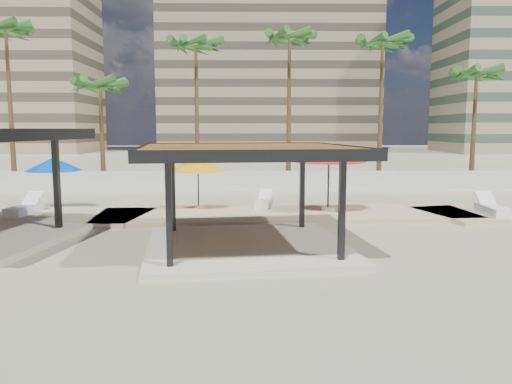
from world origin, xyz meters
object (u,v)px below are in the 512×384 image
at_px(pavilion_central, 247,188).
at_px(lounger_b, 264,203).
at_px(umbrella_c, 329,153).
at_px(lounger_d, 493,209).
at_px(lounger_a, 24,209).

xyz_separation_m(pavilion_central, lounger_b, (0.77, 7.49, -1.59)).
xyz_separation_m(umbrella_c, lounger_b, (-2.78, 1.21, -2.34)).
relative_size(pavilion_central, umbrella_c, 1.87).
xyz_separation_m(lounger_b, lounger_d, (9.58, -2.28, 0.03)).
height_order(umbrella_c, lounger_a, umbrella_c).
bearing_deg(pavilion_central, lounger_a, 141.60).
bearing_deg(lounger_b, lounger_a, 108.57).
bearing_deg(lounger_d, lounger_b, 78.33).
relative_size(umbrella_c, lounger_d, 1.68).
height_order(pavilion_central, lounger_d, pavilion_central).
distance_m(umbrella_c, lounger_b, 3.84).
xyz_separation_m(pavilion_central, umbrella_c, (3.55, 6.28, 0.76)).
distance_m(lounger_a, lounger_b, 10.39).
relative_size(pavilion_central, lounger_a, 3.19).
xyz_separation_m(lounger_a, lounger_d, (19.82, -0.51, 0.01)).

